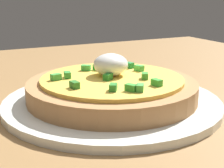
{
  "coord_description": "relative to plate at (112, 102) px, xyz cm",
  "views": [
    {
      "loc": [
        36.08,
        -30.65,
        17.9
      ],
      "look_at": [
        -2.61,
        -11.48,
        5.89
      ],
      "focal_mm": 54.72,
      "sensor_mm": 36.0,
      "label": 1
    }
  ],
  "objects": [
    {
      "name": "plate",
      "position": [
        0.0,
        0.0,
        0.0
      ],
      "size": [
        28.64,
        28.64,
        1.0
      ],
      "primitive_type": "cylinder",
      "color": "white",
      "rests_on": "dining_table"
    },
    {
      "name": "pizza",
      "position": [
        -0.04,
        0.01,
        2.04
      ],
      "size": [
        22.3,
        22.3,
        5.86
      ],
      "color": "tan",
      "rests_on": "plate"
    },
    {
      "name": "dining_table",
      "position": [
        2.61,
        11.48,
        -1.95
      ],
      "size": [
        107.16,
        84.31,
        2.89
      ],
      "primitive_type": "cube",
      "color": "olive",
      "rests_on": "ground"
    }
  ]
}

